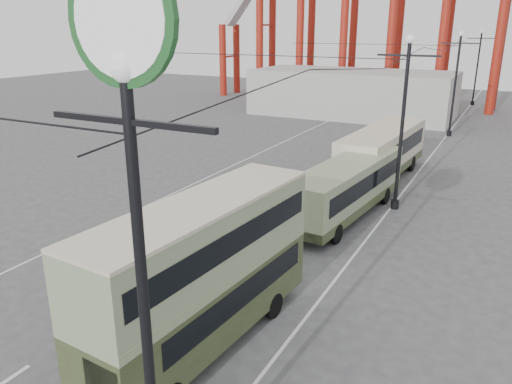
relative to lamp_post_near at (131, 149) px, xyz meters
The scene contains 11 objects.
ground 10.11m from the lamp_post_near, 151.82° to the left, with size 160.00×160.00×0.00m, color #464648.
road_markings 24.87m from the lamp_post_near, 105.88° to the left, with size 12.52×120.00×0.01m.
lamp_post_near is the anchor object (origin of this frame).
lamp_post_mid 21.24m from the lamp_post_near, 90.00° to the left, with size 3.20×0.44×9.32m.
lamp_post_far 43.12m from the lamp_post_near, 90.00° to the left, with size 3.20×0.44×9.32m.
lamp_post_distant 65.08m from the lamp_post_near, 90.00° to the left, with size 3.20×0.44×9.32m.
fairground_shed 51.61m from the lamp_post_near, 103.06° to the left, with size 22.00×10.00×5.00m, color #A5A6A0.
double_decker_bus 7.92m from the lamp_post_near, 114.16° to the left, with size 2.97×9.16×4.84m.
single_decker_green 19.67m from the lamp_post_near, 96.41° to the left, with size 3.45×10.65×2.96m.
single_decker_cream 27.11m from the lamp_post_near, 94.70° to the left, with size 3.43×10.93×3.35m.
pedestrian 12.34m from the lamp_post_near, 127.69° to the left, with size 0.59×0.39×1.62m, color black.
Camera 1 is at (10.89, -8.87, 9.70)m, focal length 35.00 mm.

